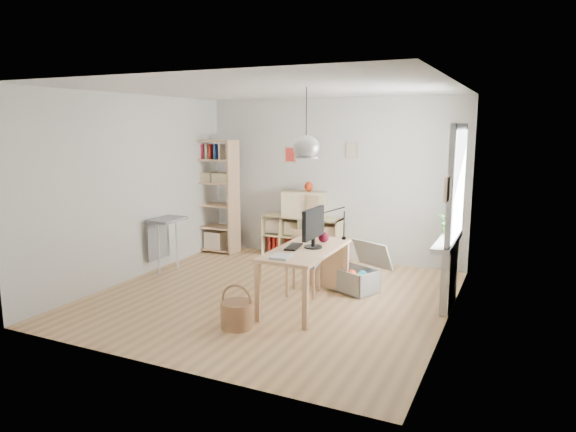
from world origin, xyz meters
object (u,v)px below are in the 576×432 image
at_px(cube_shelf, 302,240).
at_px(drawer_chest, 304,204).
at_px(monitor, 313,226).
at_px(storage_chest, 357,275).
at_px(chair, 304,258).
at_px(desk, 305,256).
at_px(tall_bookshelf, 215,192).

distance_m(cube_shelf, drawer_chest, 0.64).
distance_m(cube_shelf, monitor, 2.53).
xyz_separation_m(storage_chest, drawer_chest, (-1.37, 1.30, 0.72)).
height_order(monitor, drawer_chest, monitor).
bearing_deg(chair, monitor, -63.34).
bearing_deg(desk, cube_shelf, 114.61).
relative_size(cube_shelf, tall_bookshelf, 0.70).
xyz_separation_m(storage_chest, monitor, (-0.33, -0.82, 0.82)).
bearing_deg(drawer_chest, chair, -88.39).
bearing_deg(tall_bookshelf, cube_shelf, 10.19).
bearing_deg(monitor, drawer_chest, 117.11).
distance_m(chair, storage_chest, 0.79).
bearing_deg(tall_bookshelf, storage_chest, -19.55).
height_order(desk, chair, chair).
bearing_deg(storage_chest, tall_bookshelf, -174.62).
bearing_deg(tall_bookshelf, desk, -37.01).
xyz_separation_m(tall_bookshelf, monitor, (2.66, -1.88, -0.06)).
bearing_deg(cube_shelf, drawer_chest, -36.56).
height_order(chair, storage_chest, chair).
bearing_deg(storage_chest, desk, -89.41).
xyz_separation_m(cube_shelf, tall_bookshelf, (-1.56, -0.28, 0.79)).
xyz_separation_m(desk, storage_chest, (0.40, 0.89, -0.44)).
xyz_separation_m(monitor, drawer_chest, (-1.04, 2.12, -0.09)).
bearing_deg(tall_bookshelf, monitor, -35.29).
relative_size(cube_shelf, drawer_chest, 1.86).
xyz_separation_m(tall_bookshelf, storage_chest, (2.99, -1.06, -0.87)).
distance_m(cube_shelf, chair, 1.94).
height_order(tall_bookshelf, monitor, tall_bookshelf).
xyz_separation_m(desk, tall_bookshelf, (-2.59, 1.95, 0.43)).
distance_m(desk, monitor, 0.39).
relative_size(chair, monitor, 1.47).
relative_size(storage_chest, monitor, 1.55).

